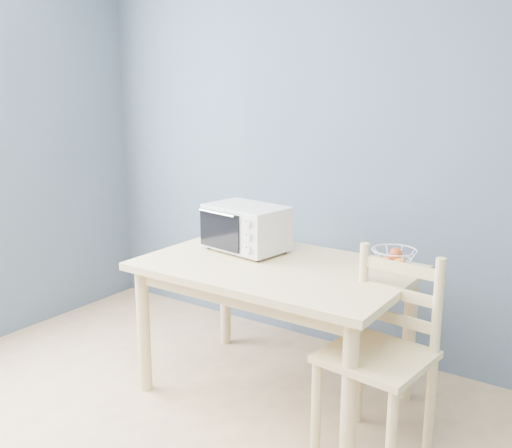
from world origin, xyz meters
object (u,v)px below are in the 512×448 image
Objects in this scene: toaster_oven at (244,227)px; dining_table at (275,282)px; fruit_basket at (395,258)px; dining_chair at (381,358)px.

dining_table is at bearing -15.30° from toaster_oven.
toaster_oven is (-0.29, 0.13, 0.24)m from dining_table.
toaster_oven is 2.10× the size of fruit_basket.
fruit_basket is (0.55, 0.27, 0.16)m from dining_table.
fruit_basket reaches higher than dining_table.
toaster_oven is 0.86m from fruit_basket.
fruit_basket is at bearing 18.14° from toaster_oven.
dining_chair reaches higher than fruit_basket.
dining_chair reaches higher than dining_table.
toaster_oven is at bearing 156.24° from dining_table.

